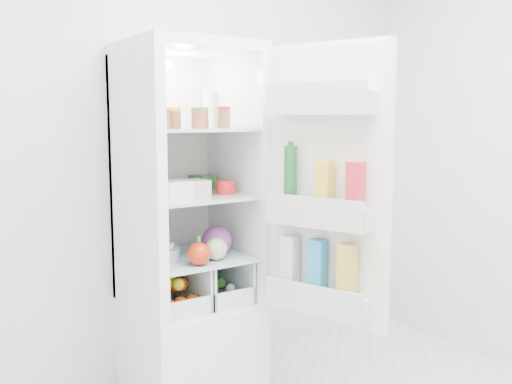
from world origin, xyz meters
TOP-DOWN VIEW (x-y plane):
  - room_walls at (0.00, 0.00)m, footprint 3.02×3.02m
  - refrigerator at (-0.20, 1.25)m, footprint 0.60×0.60m
  - shelf_low at (-0.20, 1.19)m, footprint 0.49×0.53m
  - shelf_mid at (-0.20, 1.19)m, footprint 0.49×0.53m
  - shelf_top at (-0.20, 1.19)m, footprint 0.49×0.53m
  - crisper_left at (-0.32, 1.19)m, footprint 0.23×0.46m
  - crisper_right at (-0.08, 1.19)m, footprint 0.23×0.46m
  - condiment_jars at (-0.24, 1.07)m, footprint 0.38×0.16m
  - squeeze_bottle at (-0.00, 1.34)m, footprint 0.06×0.06m
  - tub_white at (-0.33, 1.10)m, footprint 0.14×0.14m
  - tub_cream at (-0.21, 1.14)m, footprint 0.13×0.13m
  - tin_red at (-0.04, 1.11)m, footprint 0.12×0.12m
  - foil_tray at (-0.21, 1.27)m, footprint 0.18×0.14m
  - tub_green at (-0.03, 1.37)m, footprint 0.11×0.14m
  - red_cabbage at (-0.10, 1.11)m, footprint 0.15×0.15m
  - bell_pepper at (-0.26, 0.99)m, footprint 0.11×0.11m
  - mushroom_bowl at (-0.36, 1.14)m, footprint 0.14×0.14m
  - salad_bag at (-0.14, 1.03)m, footprint 0.11×0.11m
  - citrus_pile at (-0.33, 1.15)m, footprint 0.20×0.31m
  - veg_pile at (-0.07, 1.18)m, footprint 0.16×0.30m
  - fridge_door at (0.20, 0.63)m, footprint 0.35×0.58m

SIDE VIEW (x-z plane):
  - veg_pile at x=-0.07m, z-range 0.51..0.61m
  - citrus_pile at x=-0.33m, z-range 0.51..0.67m
  - crisper_left at x=-0.32m, z-range 0.50..0.72m
  - crisper_right at x=-0.08m, z-range 0.50..0.72m
  - refrigerator at x=-0.20m, z-range -0.23..1.57m
  - shelf_low at x=-0.20m, z-range 0.73..0.75m
  - mushroom_bowl at x=-0.36m, z-range 0.75..0.81m
  - bell_pepper at x=-0.26m, z-range 0.75..0.86m
  - salad_bag at x=-0.14m, z-range 0.75..0.86m
  - red_cabbage at x=-0.10m, z-range 0.75..0.90m
  - shelf_mid at x=-0.20m, z-range 1.04..1.06m
  - foil_tray at x=-0.21m, z-range 1.06..1.10m
  - tin_red at x=-0.04m, z-range 1.06..1.13m
  - fridge_door at x=0.20m, z-range 0.44..1.74m
  - tub_green at x=-0.03m, z-range 1.06..1.13m
  - tub_cream at x=-0.21m, z-range 1.06..1.14m
  - tub_white at x=-0.33m, z-range 1.06..1.14m
  - shelf_top at x=-0.20m, z-range 1.37..1.39m
  - condiment_jars at x=-0.24m, z-range 1.39..1.47m
  - squeeze_bottle at x=0.00m, z-range 1.39..1.58m
  - room_walls at x=0.00m, z-range 0.29..2.90m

